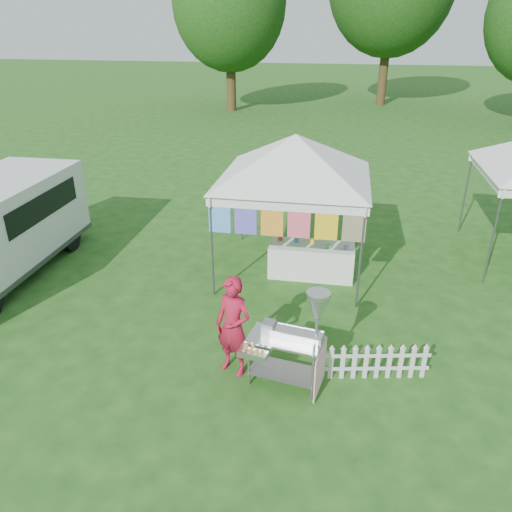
# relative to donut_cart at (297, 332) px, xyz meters

# --- Properties ---
(ground) EXTENTS (120.00, 120.00, 0.00)m
(ground) POSITION_rel_donut_cart_xyz_m (-0.50, 0.42, -0.98)
(ground) COLOR #1B4D16
(ground) RESTS_ON ground
(canopy_main) EXTENTS (4.24, 4.24, 3.45)m
(canopy_main) POSITION_rel_donut_cart_xyz_m (-0.50, 3.91, 2.01)
(canopy_main) COLOR #59595E
(canopy_main) RESTS_ON ground
(tree_left) EXTENTS (6.40, 6.40, 9.53)m
(tree_left) POSITION_rel_donut_cart_xyz_m (-6.50, 24.42, 4.86)
(tree_left) COLOR #382914
(tree_left) RESTS_ON ground
(donut_cart) EXTENTS (1.30, 0.80, 1.66)m
(donut_cart) POSITION_rel_donut_cart_xyz_m (0.00, 0.00, 0.00)
(donut_cart) COLOR gray
(donut_cart) RESTS_ON ground
(vendor) EXTENTS (0.71, 0.59, 1.65)m
(vendor) POSITION_rel_donut_cart_xyz_m (-0.99, 0.20, -0.15)
(vendor) COLOR #A3142D
(vendor) RESTS_ON ground
(picket_fence) EXTENTS (1.59, 0.34, 0.56)m
(picket_fence) POSITION_rel_donut_cart_xyz_m (1.23, 0.41, -0.69)
(picket_fence) COLOR silver
(picket_fence) RESTS_ON ground
(display_table) EXTENTS (1.80, 0.70, 0.72)m
(display_table) POSITION_rel_donut_cart_xyz_m (-0.05, 3.68, -0.62)
(display_table) COLOR white
(display_table) RESTS_ON ground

